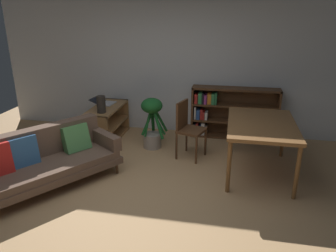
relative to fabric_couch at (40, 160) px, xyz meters
The scene contains 10 objects.
ground_plane 1.40m from the fabric_couch, ahead, with size 8.16×8.16×0.00m, color tan.
back_wall_panel 3.03m from the fabric_couch, 62.20° to the left, with size 6.80×0.10×2.70m, color silver.
fabric_couch is the anchor object (origin of this frame).
media_console 1.83m from the fabric_couch, 82.12° to the left, with size 0.47×1.17×0.62m.
open_laptop 2.04m from the fabric_couch, 86.28° to the left, with size 0.46×0.35×0.09m.
desk_speaker 1.56m from the fabric_couch, 78.43° to the left, with size 0.15×0.15×0.29m.
potted_floor_plant 1.97m from the fabric_couch, 53.22° to the left, with size 0.44×0.44×0.89m.
dining_table 3.11m from the fabric_couch, 18.30° to the left, with size 0.95×1.41×0.79m.
dining_chair_near 2.26m from the fabric_couch, 35.91° to the left, with size 0.49×0.51×0.93m.
bookshelf 3.41m from the fabric_couch, 44.01° to the left, with size 1.59×0.29×0.96m.
Camera 1 is at (1.14, -3.42, 2.32)m, focal length 34.92 mm.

